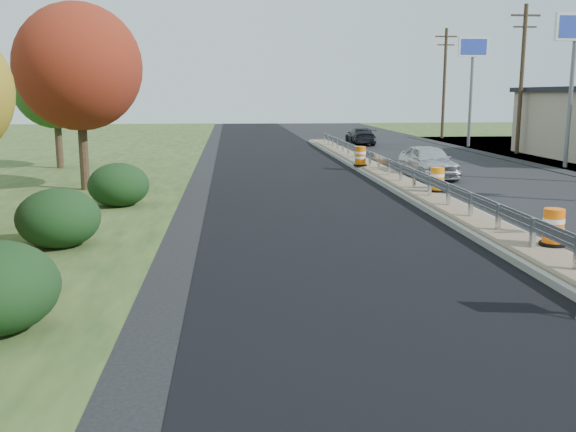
{
  "coord_description": "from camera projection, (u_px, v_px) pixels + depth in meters",
  "views": [
    {
      "loc": [
        -7.17,
        -16.33,
        3.82
      ],
      "look_at": [
        -5.87,
        -2.08,
        1.1
      ],
      "focal_mm": 40.0,
      "sensor_mm": 36.0,
      "label": 1
    }
  ],
  "objects": [
    {
      "name": "utility_pole_nmid",
      "position": [
        522.0,
        77.0,
        40.91
      ],
      "size": [
        1.9,
        0.26,
        9.4
      ],
      "color": "#473523",
      "rests_on": "ground"
    },
    {
      "name": "median",
      "position": [
        414.0,
        191.0,
        25.13
      ],
      "size": [
        1.6,
        55.0,
        0.23
      ],
      "color": "gray",
      "rests_on": "ground"
    },
    {
      "name": "barrel_median_mid",
      "position": [
        437.0,
        180.0,
        23.96
      ],
      "size": [
        0.62,
        0.62,
        0.91
      ],
      "color": "black",
      "rests_on": "median"
    },
    {
      "name": "hedge_mid",
      "position": [
        59.0,
        218.0,
        16.16
      ],
      "size": [
        2.09,
        2.09,
        1.52
      ],
      "primitive_type": "ellipsoid",
      "color": "black",
      "rests_on": "ground"
    },
    {
      "name": "utility_pole_north",
      "position": [
        444.0,
        81.0,
        55.58
      ],
      "size": [
        1.9,
        0.26,
        9.4
      ],
      "color": "#473523",
      "rests_on": "ground"
    },
    {
      "name": "ground",
      "position": [
        497.0,
        238.0,
        17.32
      ],
      "size": [
        140.0,
        140.0,
        0.0
      ],
      "primitive_type": "plane",
      "color": "black",
      "rests_on": "ground"
    },
    {
      "name": "tree_near_red",
      "position": [
        79.0,
        67.0,
        25.04
      ],
      "size": [
        4.95,
        4.95,
        7.35
      ],
      "color": "#473523",
      "rests_on": "ground"
    },
    {
      "name": "pylon_sign_mid",
      "position": [
        575.0,
        41.0,
        32.7
      ],
      "size": [
        2.2,
        0.3,
        7.9
      ],
      "color": "slate",
      "rests_on": "ground"
    },
    {
      "name": "tree_near_back",
      "position": [
        55.0,
        87.0,
        32.72
      ],
      "size": [
        4.29,
        4.29,
        6.37
      ],
      "color": "#473523",
      "rests_on": "ground"
    },
    {
      "name": "pylon_sign_north",
      "position": [
        473.0,
        57.0,
        46.4
      ],
      "size": [
        2.2,
        0.3,
        7.9
      ],
      "color": "slate",
      "rests_on": "ground"
    },
    {
      "name": "guardrail",
      "position": [
        407.0,
        172.0,
        25.99
      ],
      "size": [
        0.1,
        46.15,
        0.72
      ],
      "color": "silver",
      "rests_on": "median"
    },
    {
      "name": "barrel_median_near",
      "position": [
        553.0,
        228.0,
        15.39
      ],
      "size": [
        0.61,
        0.61,
        0.9
      ],
      "color": "black",
      "rests_on": "median"
    },
    {
      "name": "hedge_north",
      "position": [
        119.0,
        185.0,
        22.07
      ],
      "size": [
        2.09,
        2.09,
        1.52
      ],
      "primitive_type": "ellipsoid",
      "color": "black",
      "rests_on": "ground"
    },
    {
      "name": "barrel_median_far",
      "position": [
        360.0,
        157.0,
        32.58
      ],
      "size": [
        0.68,
        0.68,
        0.99
      ],
      "color": "black",
      "rests_on": "median"
    },
    {
      "name": "car_silver",
      "position": [
        428.0,
        161.0,
        29.82
      ],
      "size": [
        2.02,
        4.55,
        1.52
      ],
      "primitive_type": "imported",
      "rotation": [
        0.0,
        0.0,
        0.05
      ],
      "color": "silver",
      "rests_on": "ground"
    },
    {
      "name": "car_dark_far",
      "position": [
        360.0,
        136.0,
        49.33
      ],
      "size": [
        1.98,
        4.58,
        1.31
      ],
      "primitive_type": "imported",
      "rotation": [
        0.0,
        0.0,
        3.11
      ],
      "color": "black",
      "rests_on": "ground"
    },
    {
      "name": "milled_overlay",
      "position": [
        297.0,
        187.0,
        26.72
      ],
      "size": [
        7.2,
        120.0,
        0.01
      ],
      "primitive_type": "cube",
      "color": "black",
      "rests_on": "ground"
    }
  ]
}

